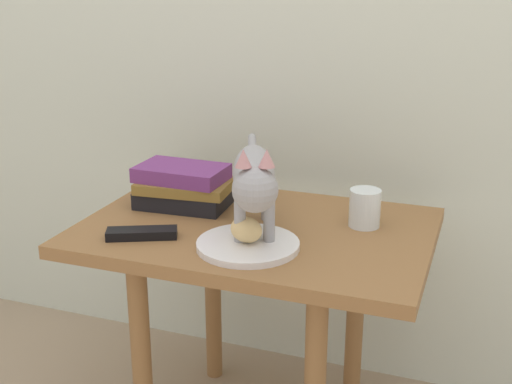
{
  "coord_description": "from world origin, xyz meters",
  "views": [
    {
      "loc": [
        0.48,
        -1.32,
        1.11
      ],
      "look_at": [
        0.0,
        0.0,
        0.63
      ],
      "focal_mm": 47.25,
      "sensor_mm": 36.0,
      "label": 1
    }
  ],
  "objects_px": {
    "side_table": "(256,260)",
    "book_stack": "(183,186)",
    "tv_remote": "(142,233)",
    "candle_jar": "(365,210)",
    "plate": "(248,245)",
    "bread_roll": "(246,230)",
    "cat": "(254,178)"
  },
  "relations": [
    {
      "from": "side_table",
      "to": "book_stack",
      "type": "xyz_separation_m",
      "value": [
        -0.21,
        0.06,
        0.13
      ]
    },
    {
      "from": "plate",
      "to": "candle_jar",
      "type": "relative_size",
      "value": 2.52
    },
    {
      "from": "side_table",
      "to": "candle_jar",
      "type": "height_order",
      "value": "candle_jar"
    },
    {
      "from": "candle_jar",
      "to": "tv_remote",
      "type": "xyz_separation_m",
      "value": [
        -0.43,
        -0.23,
        -0.03
      ]
    },
    {
      "from": "side_table",
      "to": "cat",
      "type": "distance_m",
      "value": 0.23
    },
    {
      "from": "book_stack",
      "to": "candle_jar",
      "type": "relative_size",
      "value": 2.72
    },
    {
      "from": "plate",
      "to": "side_table",
      "type": "bearing_deg",
      "value": 102.42
    },
    {
      "from": "bread_roll",
      "to": "candle_jar",
      "type": "xyz_separation_m",
      "value": [
        0.21,
        0.2,
        -0.0
      ]
    },
    {
      "from": "cat",
      "to": "plate",
      "type": "bearing_deg",
      "value": -81.78
    },
    {
      "from": "side_table",
      "to": "bread_roll",
      "type": "distance_m",
      "value": 0.17
    },
    {
      "from": "plate",
      "to": "cat",
      "type": "bearing_deg",
      "value": 98.22
    },
    {
      "from": "bread_roll",
      "to": "candle_jar",
      "type": "height_order",
      "value": "candle_jar"
    },
    {
      "from": "side_table",
      "to": "book_stack",
      "type": "bearing_deg",
      "value": 163.27
    },
    {
      "from": "book_stack",
      "to": "tv_remote",
      "type": "xyz_separation_m",
      "value": [
        0.0,
        -0.21,
        -0.04
      ]
    },
    {
      "from": "candle_jar",
      "to": "bread_roll",
      "type": "bearing_deg",
      "value": -135.46
    },
    {
      "from": "cat",
      "to": "tv_remote",
      "type": "bearing_deg",
      "value": -158.9
    },
    {
      "from": "plate",
      "to": "book_stack",
      "type": "relative_size",
      "value": 0.92
    },
    {
      "from": "candle_jar",
      "to": "plate",
      "type": "bearing_deg",
      "value": -134.24
    },
    {
      "from": "cat",
      "to": "book_stack",
      "type": "height_order",
      "value": "cat"
    },
    {
      "from": "plate",
      "to": "tv_remote",
      "type": "distance_m",
      "value": 0.23
    },
    {
      "from": "book_stack",
      "to": "candle_jar",
      "type": "bearing_deg",
      "value": 2.54
    },
    {
      "from": "book_stack",
      "to": "tv_remote",
      "type": "distance_m",
      "value": 0.22
    },
    {
      "from": "candle_jar",
      "to": "side_table",
      "type": "bearing_deg",
      "value": -160.16
    },
    {
      "from": "book_stack",
      "to": "plate",
      "type": "bearing_deg",
      "value": -38.29
    },
    {
      "from": "plate",
      "to": "bread_roll",
      "type": "xyz_separation_m",
      "value": [
        -0.0,
        0.0,
        0.03
      ]
    },
    {
      "from": "bread_roll",
      "to": "book_stack",
      "type": "bearing_deg",
      "value": 141.67
    },
    {
      "from": "tv_remote",
      "to": "candle_jar",
      "type": "bearing_deg",
      "value": 3.59
    },
    {
      "from": "tv_remote",
      "to": "book_stack",
      "type": "bearing_deg",
      "value": 66.33
    },
    {
      "from": "side_table",
      "to": "plate",
      "type": "relative_size",
      "value": 3.62
    },
    {
      "from": "side_table",
      "to": "book_stack",
      "type": "relative_size",
      "value": 3.35
    },
    {
      "from": "side_table",
      "to": "candle_jar",
      "type": "relative_size",
      "value": 9.12
    },
    {
      "from": "plate",
      "to": "cat",
      "type": "distance_m",
      "value": 0.14
    }
  ]
}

